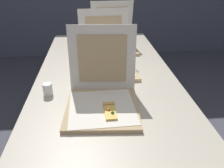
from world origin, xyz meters
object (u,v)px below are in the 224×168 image
(cup_white_near_center, at_px, (48,89))
(pizza_box_middle, at_px, (107,62))
(pizza_box_front, at_px, (102,97))
(table, at_px, (107,86))
(pizza_box_back, at_px, (114,42))
(cup_white_far, at_px, (80,56))

(cup_white_near_center, bearing_deg, pizza_box_middle, 41.65)
(pizza_box_front, height_order, cup_white_near_center, pizza_box_front)
(pizza_box_middle, bearing_deg, pizza_box_front, -101.20)
(pizza_box_front, bearing_deg, table, 85.73)
(table, distance_m, pizza_box_front, 0.31)
(pizza_box_middle, xyz_separation_m, pizza_box_back, (0.09, 0.45, -0.00))
(pizza_box_middle, relative_size, cup_white_far, 6.54)
(table, relative_size, cup_white_far, 30.23)
(pizza_box_back, xyz_separation_m, cup_white_far, (-0.30, -0.26, -0.02))
(pizza_box_front, bearing_deg, cup_white_far, 106.41)
(pizza_box_middle, bearing_deg, table, -99.63)
(pizza_box_front, xyz_separation_m, cup_white_near_center, (-0.31, 0.15, -0.02))
(table, relative_size, pizza_box_front, 4.98)
(cup_white_far, bearing_deg, pizza_box_back, 40.99)
(pizza_box_back, bearing_deg, pizza_box_front, -101.99)
(table, bearing_deg, cup_white_far, 116.82)
(pizza_box_back, bearing_deg, cup_white_far, -141.80)
(pizza_box_front, relative_size, cup_white_near_center, 6.07)
(table, xyz_separation_m, pizza_box_middle, (0.02, 0.19, 0.10))
(pizza_box_front, distance_m, cup_white_near_center, 0.35)
(pizza_box_middle, distance_m, pizza_box_back, 0.45)
(table, relative_size, pizza_box_back, 5.46)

